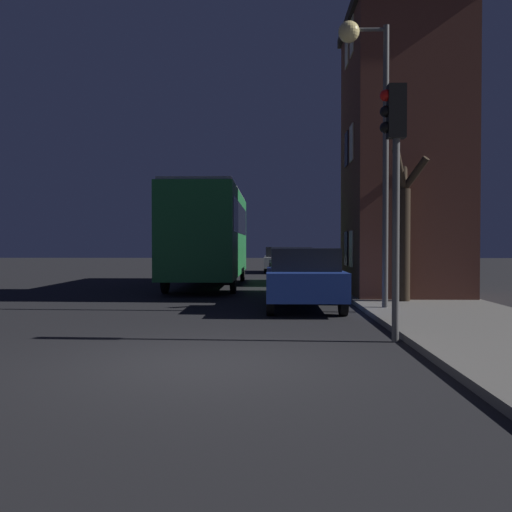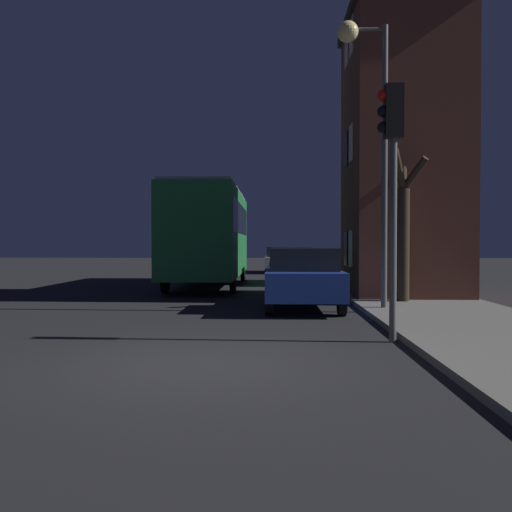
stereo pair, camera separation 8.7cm
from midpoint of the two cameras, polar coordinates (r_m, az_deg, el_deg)
name	(u,v)px [view 2 (the right image)]	position (r m, az deg, el deg)	size (l,w,h in m)	color
ground_plane	(199,363)	(8.19, -5.41, -10.56)	(120.00, 120.00, 0.00)	black
brick_building	(402,153)	(18.66, 14.53, 9.90)	(3.54, 4.53, 8.72)	brown
streetlamp	(366,97)	(14.57, 11.11, 15.37)	(1.23, 0.52, 6.94)	#4C4C4C
traffic_light	(392,158)	(10.02, 13.66, 9.52)	(0.43, 0.24, 4.35)	#4C4C4C
bare_tree	(403,224)	(15.93, 14.68, 3.09)	(1.15, 2.04, 4.51)	#2D2319
bus	(209,229)	(22.51, -4.57, 2.66)	(2.51, 9.88, 3.78)	#1E6B33
car_near_lane	(303,277)	(14.51, 4.85, -2.14)	(1.87, 3.97, 1.57)	navy
car_mid_lane	(291,265)	(24.21, 3.64, -0.86)	(1.85, 4.45, 1.53)	black
car_far_lane	(280,259)	(33.32, 2.46, -0.33)	(1.71, 4.42, 1.49)	#B7BABF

